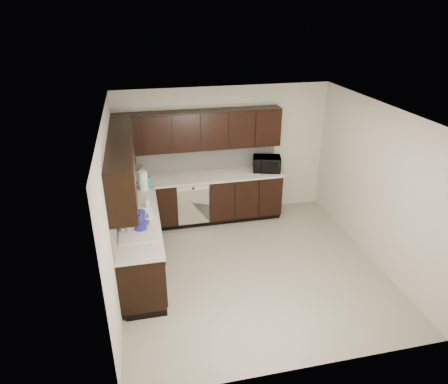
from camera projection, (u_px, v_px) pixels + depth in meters
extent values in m
plane|color=#A29C86|center=(251.00, 268.00, 6.36)|extent=(4.00, 4.00, 0.00)
plane|color=white|center=(257.00, 113.00, 5.30)|extent=(4.00, 4.00, 0.00)
cube|color=beige|center=(224.00, 153.00, 7.60)|extent=(4.00, 0.02, 2.50)
cube|color=beige|center=(113.00, 211.00, 5.44)|extent=(0.02, 4.00, 2.50)
cube|color=beige|center=(377.00, 185.00, 6.22)|extent=(0.02, 4.00, 2.50)
cube|color=beige|center=(309.00, 281.00, 4.06)|extent=(4.00, 0.02, 2.50)
cube|color=black|center=(202.00, 199.00, 7.58)|extent=(3.00, 0.60, 0.90)
cube|color=black|center=(140.00, 246.00, 6.10)|extent=(0.60, 2.20, 0.90)
cube|color=black|center=(202.00, 217.00, 7.77)|extent=(3.00, 0.54, 0.10)
cube|color=black|center=(144.00, 268.00, 6.28)|extent=(0.54, 2.20, 0.10)
cube|color=beige|center=(201.00, 177.00, 7.38)|extent=(3.03, 0.63, 0.04)
cube|color=beige|center=(137.00, 220.00, 5.90)|extent=(0.63, 2.23, 0.04)
cube|color=#B9B8B4|center=(198.00, 158.00, 7.52)|extent=(3.00, 0.02, 0.48)
cube|color=#B9B8B4|center=(115.00, 197.00, 6.00)|extent=(0.02, 2.80, 0.48)
cube|color=black|center=(199.00, 130.00, 7.13)|extent=(3.00, 0.33, 0.70)
cube|color=black|center=(121.00, 163.00, 5.63)|extent=(0.33, 2.47, 0.70)
cube|color=beige|center=(194.00, 205.00, 7.26)|extent=(0.58, 0.02, 0.78)
cube|color=beige|center=(193.00, 188.00, 7.11)|extent=(0.58, 0.03, 0.08)
cylinder|color=black|center=(193.00, 188.00, 7.09)|extent=(0.04, 0.02, 0.04)
cube|color=beige|center=(139.00, 228.00, 5.63)|extent=(0.54, 0.82, 0.03)
cube|color=beige|center=(140.00, 241.00, 5.49)|extent=(0.42, 0.34, 0.16)
cube|color=beige|center=(139.00, 226.00, 5.85)|extent=(0.42, 0.34, 0.16)
cylinder|color=silver|center=(122.00, 222.00, 5.54)|extent=(0.03, 0.03, 0.26)
cylinder|color=silver|center=(125.00, 214.00, 5.49)|extent=(0.14, 0.02, 0.02)
cylinder|color=#B2B2B7|center=(139.00, 239.00, 5.48)|extent=(0.20, 0.20, 0.10)
imported|color=black|center=(267.00, 164.00, 7.52)|extent=(0.58, 0.47, 0.28)
imported|color=gray|center=(147.00, 201.00, 6.22)|extent=(0.08, 0.09, 0.17)
imported|color=gray|center=(125.00, 219.00, 5.62)|extent=(0.10, 0.10, 0.25)
cube|color=silver|center=(132.00, 174.00, 7.13)|extent=(0.46, 0.40, 0.24)
cube|color=white|center=(138.00, 220.00, 5.69)|extent=(0.52, 0.46, 0.17)
cylinder|color=#150F8C|center=(140.00, 221.00, 5.54)|extent=(0.21, 0.21, 0.28)
cylinder|color=#0D8A92|center=(148.00, 183.00, 6.82)|extent=(0.12, 0.12, 0.21)
cylinder|color=silver|center=(143.00, 181.00, 6.75)|extent=(0.17, 0.17, 0.33)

